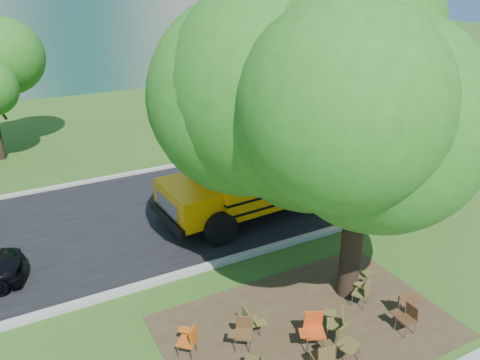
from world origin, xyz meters
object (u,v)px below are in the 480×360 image
chair_5 (346,341)px  chair_7 (409,301)px  chair_10 (250,320)px  chair_9 (242,330)px  school_bus (340,144)px  chair_11 (338,321)px  main_tree (366,112)px  chair_12 (356,271)px  chair_6 (407,316)px  chair_8 (189,338)px  chair_4 (324,355)px  chair_13 (363,291)px  chair_3 (313,328)px

chair_5 → chair_7: (2.32, 0.38, -0.01)m
chair_10 → chair_9: bearing=-48.8°
school_bus → chair_11: bearing=-132.2°
chair_7 → school_bus: bearing=109.2°
main_tree → chair_12: main_tree is taller
chair_5 → chair_11: 0.72m
school_bus → chair_10: school_bus is taller
chair_6 → chair_9: 4.01m
chair_11 → chair_12: 2.13m
main_tree → chair_8: main_tree is taller
chair_4 → chair_12: bearing=45.6°
chair_10 → chair_12: chair_12 is taller
chair_9 → chair_12: size_ratio=0.89×
chair_9 → chair_11: bearing=-165.8°
school_bus → chair_8: 10.73m
chair_12 → chair_13: chair_12 is taller
chair_6 → chair_11: chair_11 is taller
chair_8 → chair_10: (1.52, -0.10, -0.01)m
chair_10 → chair_11: 2.07m
school_bus → chair_5: 9.69m
chair_11 → chair_13: chair_11 is taller
chair_6 → chair_9: (-3.75, 1.42, 0.02)m
chair_9 → chair_12: chair_12 is taller
chair_8 → chair_12: size_ratio=0.89×
chair_3 → chair_4: (-0.26, -0.76, -0.05)m
chair_8 → chair_11: (3.33, -1.12, 0.01)m
main_tree → chair_6: (0.26, -1.87, -4.61)m
main_tree → chair_6: main_tree is taller
school_bus → chair_6: size_ratio=17.33×
chair_7 → chair_8: (-5.35, 1.39, -0.03)m
chair_3 → chair_8: size_ratio=1.14×
main_tree → school_bus: 7.76m
chair_6 → chair_4: bearing=92.9°
chair_12 → chair_13: 0.75m
chair_3 → chair_13: bearing=-138.0°
chair_12 → chair_6: bearing=0.8°
chair_5 → chair_6: bearing=165.2°
chair_8 → chair_10: bearing=-51.3°
chair_5 → chair_3: bearing=-74.1°
chair_5 → chair_11: (0.30, 0.65, -0.03)m
chair_12 → chair_13: (-0.34, -0.66, -0.09)m
chair_7 → main_tree: bearing=158.9°
chair_6 → chair_8: (-4.94, 1.74, 0.02)m
chair_6 → chair_11: (-1.61, 0.63, 0.03)m
chair_4 → chair_6: size_ratio=1.10×
chair_3 → chair_10: bearing=-17.0°
school_bus → chair_12: school_bus is taller
chair_6 → chair_13: (-0.27, 1.27, -0.01)m
chair_4 → chair_6: bearing=10.5°
main_tree → chair_12: size_ratio=9.33×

